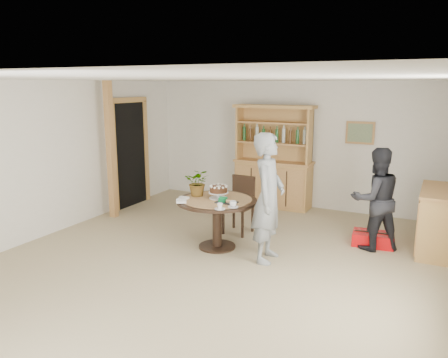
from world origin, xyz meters
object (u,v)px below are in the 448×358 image
at_px(hutch, 273,173).
at_px(adult_person, 376,199).
at_px(dining_table, 217,209).
at_px(red_suitcase, 373,239).
at_px(sideboard, 438,221).
at_px(dining_chair, 240,201).
at_px(teen_boy, 268,198).

relative_size(hutch, adult_person, 1.32).
height_order(dining_table, red_suitcase, dining_table).
bearing_deg(hutch, red_suitcase, -33.06).
distance_m(hutch, sideboard, 3.29).
height_order(sideboard, adult_person, adult_person).
bearing_deg(hutch, sideboard, -22.21).
bearing_deg(dining_chair, sideboard, 13.36).
bearing_deg(hutch, dining_table, -88.58).
bearing_deg(sideboard, teen_boy, -145.97).
xyz_separation_m(sideboard, red_suitcase, (-0.87, -0.17, -0.37)).
distance_m(dining_chair, teen_boy, 1.31).
relative_size(teen_boy, red_suitcase, 2.83).
bearing_deg(adult_person, dining_table, -8.07).
height_order(hutch, sideboard, hutch).
relative_size(dining_table, dining_chair, 1.27).
height_order(dining_chair, teen_boy, teen_boy).
bearing_deg(teen_boy, adult_person, -53.65).
distance_m(teen_boy, red_suitcase, 1.95).
distance_m(dining_table, red_suitcase, 2.46).
bearing_deg(dining_chair, dining_table, -86.66).
bearing_deg(dining_table, sideboard, 24.17).
xyz_separation_m(teen_boy, adult_person, (1.27, 1.12, -0.13)).
distance_m(adult_person, red_suitcase, 0.69).
bearing_deg(red_suitcase, hutch, 141.24).
bearing_deg(dining_table, dining_chair, 89.65).
xyz_separation_m(sideboard, dining_chair, (-2.97, -0.51, 0.06)).
bearing_deg(adult_person, teen_boy, 7.68).
xyz_separation_m(hutch, sideboard, (3.04, -1.24, -0.22)).
distance_m(dining_chair, adult_person, 2.13).
distance_m(hutch, adult_person, 2.68).
bearing_deg(sideboard, dining_chair, -170.33).
bearing_deg(dining_table, adult_person, 25.72).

